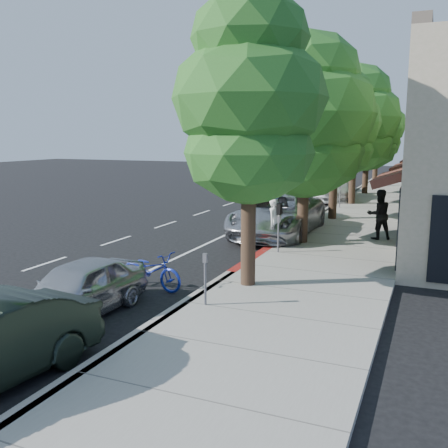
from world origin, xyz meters
The scene contains 18 objects.
ground centered at (0.00, 0.00, 0.00)m, with size 120.00×120.00×0.00m, color black.
sidewalk centered at (2.30, 8.00, 0.07)m, with size 4.60×56.00×0.15m, color gray.
curb centered at (0.00, 8.00, 0.07)m, with size 0.30×56.00×0.15m, color #9E998E.
curb_red_segment centered at (0.00, 1.00, 0.07)m, with size 0.32×4.00×0.15m, color maroon.
street_tree_0 centered at (0.90, -2.00, 4.98)m, with size 4.07×4.07×7.82m.
street_tree_1 centered at (0.90, 4.00, 4.83)m, with size 5.22×5.22×7.95m.
street_tree_2 centered at (0.90, 10.00, 4.67)m, with size 4.34×4.34×7.48m.
street_tree_3 centered at (0.90, 16.00, 5.09)m, with size 5.35×5.35×8.33m.
street_tree_4 centered at (0.90, 22.00, 4.53)m, with size 4.90×4.90×7.46m.
street_tree_5 centered at (0.90, 28.00, 4.90)m, with size 4.54×4.54×7.84m.
cyclist centered at (0.12, 3.00, 0.97)m, with size 0.71×0.47×1.94m, color white.
bicycle centered at (-1.54, -3.00, 0.53)m, with size 0.70×2.02×1.06m, color #16279C.
silver_suv centered at (-0.54, 5.50, 0.89)m, with size 2.97×6.44×1.79m, color #AEAFB3.
dark_sedan centered at (-1.01, 9.00, 0.70)m, with size 1.49×4.26×1.40m, color black.
white_pickup centered at (-0.51, 18.21, 0.80)m, with size 2.25×5.53×1.60m, color silver.
dark_suv_far centered at (-1.73, 22.27, 0.79)m, with size 1.88×4.66×1.59m, color black.
near_car_a centered at (-1.99, -5.50, 0.66)m, with size 1.57×3.89×1.33m, color #AFB0B4.
pedestrian centered at (3.52, 5.70, 1.13)m, with size 0.95×0.74×1.96m, color black.
Camera 1 is at (5.43, -14.38, 4.14)m, focal length 40.00 mm.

